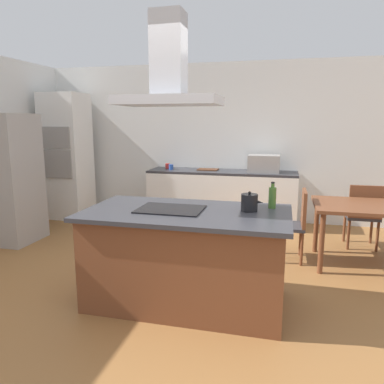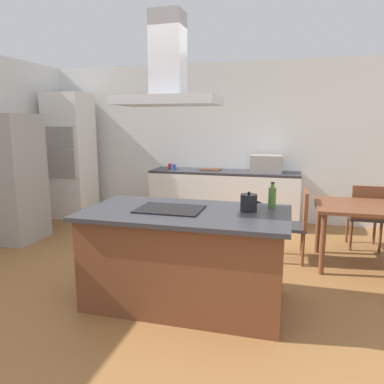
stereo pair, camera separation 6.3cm
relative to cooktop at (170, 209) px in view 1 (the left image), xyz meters
The scene contains 17 objects.
ground 1.76m from the cooktop, 84.14° to the left, with size 16.00×16.00×0.00m, color #936033.
wall_back 3.28m from the cooktop, 87.29° to the left, with size 7.20×0.10×2.70m, color white.
kitchen_island 0.48m from the cooktop, ahead, with size 1.89×1.03×0.90m.
cooktop is the anchor object (origin of this frame).
tea_kettle 0.73m from the cooktop, 10.28° to the left, with size 0.20×0.15×0.18m.
olive_oil_bottle 0.97m from the cooktop, 18.24° to the left, with size 0.07×0.07×0.25m.
back_counter 2.92m from the cooktop, 89.83° to the left, with size 2.48×0.62×0.90m.
countertop_microwave 2.97m from the cooktop, 76.36° to the left, with size 0.50×0.38×0.28m, color #9E9993.
coffee_mug_red 3.12m from the cooktop, 108.18° to the left, with size 0.08×0.08×0.09m, color red.
coffee_mug_blue 2.96m from the cooktop, 107.03° to the left, with size 0.08×0.08×0.09m, color #2D56B2.
cutting_board 2.94m from the cooktop, 94.68° to the left, with size 0.34×0.24×0.02m, color #59331E.
wall_oven_stack 3.82m from the cooktop, 136.06° to the left, with size 0.70×0.66×2.20m.
refrigerator 3.07m from the cooktop, 157.06° to the left, with size 0.80×0.73×1.82m.
dining_table 2.52m from the cooktop, 33.71° to the left, with size 1.40×0.90×0.75m.
chair_at_left_end 1.86m from the cooktop, 49.95° to the left, with size 0.42×0.42×0.89m.
chair_facing_back_wall 2.95m from the cooktop, 44.61° to the left, with size 0.42×0.42×0.89m.
range_hood 1.20m from the cooktop, behind, with size 0.90×0.55×0.78m.
Camera 1 is at (0.85, -3.19, 1.70)m, focal length 34.45 mm.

